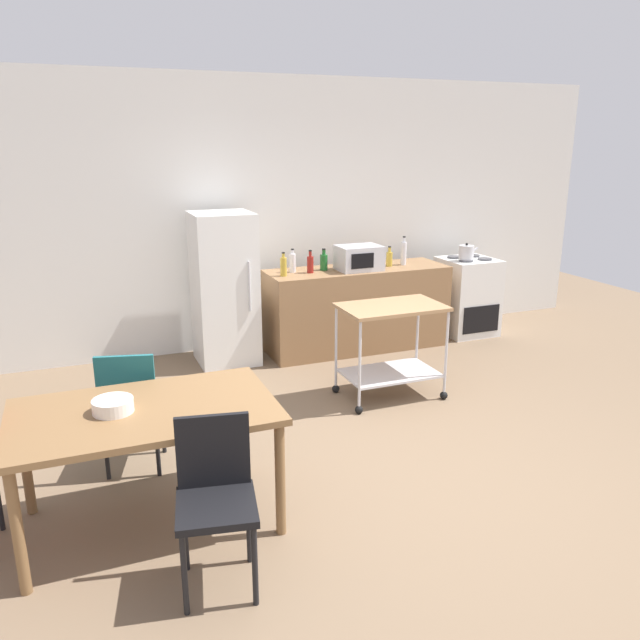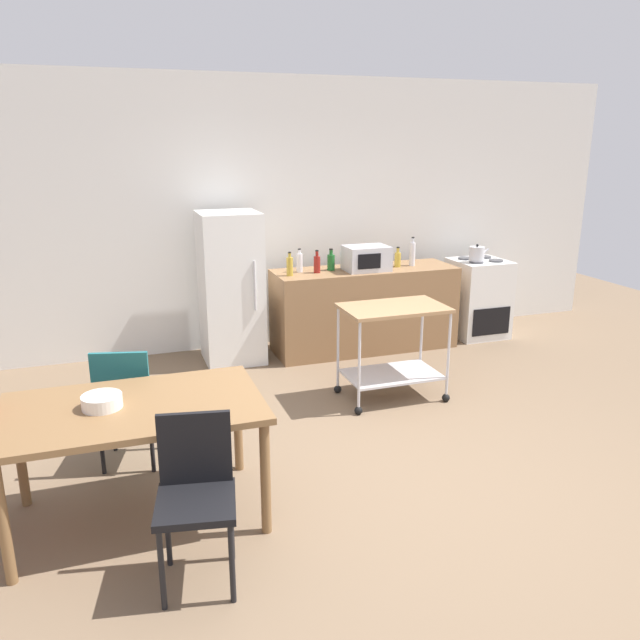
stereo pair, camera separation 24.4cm
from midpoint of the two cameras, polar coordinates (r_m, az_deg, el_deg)
name	(u,v)px [view 1 (the left image)]	position (r m, az deg, el deg)	size (l,w,h in m)	color
ground_plane	(396,472)	(4.54, 5.39, -13.60)	(12.00, 12.00, 0.00)	brown
back_wall	(260,215)	(6.99, -6.44, 9.47)	(8.40, 0.12, 2.90)	silver
kitchen_counter	(357,308)	(6.92, 2.36, 1.05)	(2.00, 0.64, 0.90)	olive
dining_table	(145,421)	(3.86, -17.37, -8.80)	(1.50, 0.90, 0.75)	brown
chair_teal	(131,402)	(4.55, -18.31, -7.06)	(0.49, 0.49, 0.89)	#1E666B
chair_black	(215,491)	(3.38, -11.59, -15.03)	(0.47, 0.47, 0.89)	black
stove_oven	(467,296)	(7.62, 12.31, 2.12)	(0.60, 0.61, 0.92)	white
refrigerator	(224,289)	(6.49, -9.75, 2.78)	(0.60, 0.63, 1.55)	white
kitchen_cart	(391,336)	(5.57, 5.21, -1.43)	(0.91, 0.57, 0.85)	#A37A51
bottle_wine	(284,266)	(6.42, -4.43, 4.89)	(0.07, 0.07, 0.25)	gold
bottle_soda	(293,262)	(6.60, -3.57, 5.24)	(0.07, 0.07, 0.25)	silver
bottle_olive_oil	(310,264)	(6.56, -1.96, 5.11)	(0.07, 0.07, 0.24)	maroon
bottle_soy_sauce	(324,262)	(6.70, -0.70, 5.32)	(0.08, 0.08, 0.23)	#1E6628
microwave	(359,258)	(6.71, 2.52, 5.65)	(0.46, 0.35, 0.26)	silver
bottle_hot_sauce	(389,258)	(6.94, 5.31, 5.59)	(0.07, 0.07, 0.22)	gold
bottle_vinegar	(404,253)	(7.03, 6.61, 6.08)	(0.06, 0.06, 0.32)	silver
fruit_bowl	(113,406)	(3.82, -20.05, -7.34)	(0.23, 0.23, 0.08)	white
kettle	(466,252)	(7.37, 12.22, 6.02)	(0.24, 0.17, 0.19)	silver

